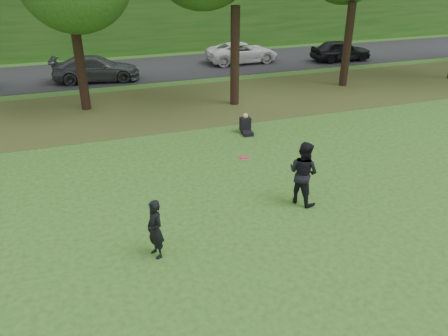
% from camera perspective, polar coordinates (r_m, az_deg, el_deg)
% --- Properties ---
extents(ground, '(120.00, 120.00, 0.00)m').
position_cam_1_polar(ground, '(10.43, 4.35, -13.83)').
color(ground, '#2A4F18').
rests_on(ground, ground).
extents(leaf_litter, '(60.00, 7.00, 0.01)m').
position_cam_1_polar(leaf_litter, '(21.61, -9.38, 7.76)').
color(leaf_litter, '#483519').
rests_on(leaf_litter, ground).
extents(street, '(70.00, 7.00, 0.02)m').
position_cam_1_polar(street, '(29.25, -12.35, 12.34)').
color(street, black).
rests_on(street, ground).
extents(far_hedge, '(70.00, 3.00, 5.00)m').
position_cam_1_polar(far_hedge, '(34.69, -14.21, 18.45)').
color(far_hedge, '#1D4B15').
rests_on(far_hedge, ground).
extents(player_left, '(0.52, 0.64, 1.53)m').
position_cam_1_polar(player_left, '(10.68, -8.99, -7.91)').
color(player_left, black).
rests_on(player_left, ground).
extents(player_right, '(1.09, 1.17, 1.93)m').
position_cam_1_polar(player_right, '(12.90, 10.31, -0.63)').
color(player_right, black).
rests_on(player_right, ground).
extents(parked_cars, '(35.60, 4.23, 1.43)m').
position_cam_1_polar(parked_cars, '(27.91, -11.10, 13.29)').
color(parked_cars, black).
rests_on(parked_cars, street).
extents(frisbee, '(0.37, 0.36, 0.11)m').
position_cam_1_polar(frisbee, '(11.46, 2.62, 1.36)').
color(frisbee, '#FF1555').
rests_on(frisbee, ground).
extents(seated_person, '(0.46, 0.76, 0.83)m').
position_cam_1_polar(seated_person, '(18.15, 2.87, 5.52)').
color(seated_person, black).
rests_on(seated_person, ground).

